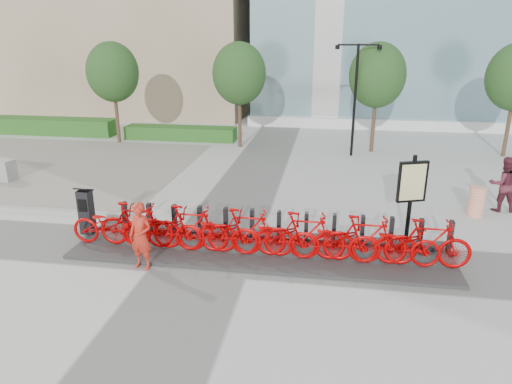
# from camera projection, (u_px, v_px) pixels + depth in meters

# --- Properties ---
(ground) EXTENTS (120.00, 120.00, 0.00)m
(ground) POSITION_uv_depth(u_px,v_px,m) (208.00, 253.00, 11.69)
(ground) COLOR #B1B1B0
(gravel_patch) EXTENTS (14.00, 14.00, 0.00)m
(gravel_patch) POSITION_uv_depth(u_px,v_px,m) (26.00, 165.00, 19.74)
(gravel_patch) COLOR slate
(gravel_patch) RESTS_ON ground
(hedge_a) EXTENTS (10.00, 1.40, 0.90)m
(hedge_a) POSITION_uv_depth(u_px,v_px,m) (32.00, 125.00, 26.27)
(hedge_a) COLOR #2C7524
(hedge_a) RESTS_ON ground
(hedge_b) EXTENTS (6.00, 1.20, 0.70)m
(hedge_b) POSITION_uv_depth(u_px,v_px,m) (181.00, 133.00, 24.68)
(hedge_b) COLOR #2C7524
(hedge_b) RESTS_ON ground
(tree_0) EXTENTS (2.60, 2.60, 5.10)m
(tree_0) POSITION_uv_depth(u_px,v_px,m) (113.00, 72.00, 22.96)
(tree_0) COLOR brown
(tree_0) RESTS_ON ground
(tree_1) EXTENTS (2.60, 2.60, 5.10)m
(tree_1) POSITION_uv_depth(u_px,v_px,m) (239.00, 74.00, 21.99)
(tree_1) COLOR brown
(tree_1) RESTS_ON ground
(tree_2) EXTENTS (2.60, 2.60, 5.10)m
(tree_2) POSITION_uv_depth(u_px,v_px,m) (377.00, 75.00, 21.02)
(tree_2) COLOR brown
(tree_2) RESTS_ON ground
(streetlamp) EXTENTS (2.00, 0.20, 5.00)m
(streetlamp) POSITION_uv_depth(u_px,v_px,m) (356.00, 87.00, 20.38)
(streetlamp) COLOR black
(streetlamp) RESTS_ON ground
(dock_pad) EXTENTS (9.60, 2.40, 0.08)m
(dock_pad) POSITION_uv_depth(u_px,v_px,m) (260.00, 250.00, 11.77)
(dock_pad) COLOR #343434
(dock_pad) RESTS_ON ground
(dock_rail_posts) EXTENTS (8.74, 0.50, 0.85)m
(dock_rail_posts) POSITION_uv_depth(u_px,v_px,m) (279.00, 227.00, 12.00)
(dock_rail_posts) COLOR black
(dock_rail_posts) RESTS_ON dock_pad
(bike_0) EXTENTS (2.05, 0.72, 1.08)m
(bike_0) POSITION_uv_depth(u_px,v_px,m) (110.00, 225.00, 11.84)
(bike_0) COLOR #AA0001
(bike_0) RESTS_ON dock_pad
(bike_1) EXTENTS (1.99, 0.56, 1.20)m
(bike_1) POSITION_uv_depth(u_px,v_px,m) (136.00, 225.00, 11.71)
(bike_1) COLOR #AA0001
(bike_1) RESTS_ON dock_pad
(bike_2) EXTENTS (2.05, 0.72, 1.08)m
(bike_2) POSITION_uv_depth(u_px,v_px,m) (163.00, 228.00, 11.62)
(bike_2) COLOR #AA0001
(bike_2) RESTS_ON dock_pad
(bike_3) EXTENTS (1.99, 0.56, 1.20)m
(bike_3) POSITION_uv_depth(u_px,v_px,m) (190.00, 228.00, 11.50)
(bike_3) COLOR #AA0001
(bike_3) RESTS_ON dock_pad
(bike_4) EXTENTS (2.05, 0.72, 1.08)m
(bike_4) POSITION_uv_depth(u_px,v_px,m) (218.00, 232.00, 11.41)
(bike_4) COLOR #AA0001
(bike_4) RESTS_ON dock_pad
(bike_5) EXTENTS (1.99, 0.56, 1.20)m
(bike_5) POSITION_uv_depth(u_px,v_px,m) (246.00, 232.00, 11.28)
(bike_5) COLOR #AA0001
(bike_5) RESTS_ON dock_pad
(bike_6) EXTENTS (2.05, 0.72, 1.08)m
(bike_6) POSITION_uv_depth(u_px,v_px,m) (275.00, 236.00, 11.19)
(bike_6) COLOR #AA0001
(bike_6) RESTS_ON dock_pad
(bike_7) EXTENTS (1.99, 0.56, 1.20)m
(bike_7) POSITION_uv_depth(u_px,v_px,m) (304.00, 235.00, 11.06)
(bike_7) COLOR #AA0001
(bike_7) RESTS_ON dock_pad
(bike_8) EXTENTS (2.05, 0.72, 1.08)m
(bike_8) POSITION_uv_depth(u_px,v_px,m) (334.00, 240.00, 10.98)
(bike_8) COLOR #AA0001
(bike_8) RESTS_ON dock_pad
(bike_9) EXTENTS (1.99, 0.56, 1.20)m
(bike_9) POSITION_uv_depth(u_px,v_px,m) (365.00, 239.00, 10.85)
(bike_9) COLOR #AA0001
(bike_9) RESTS_ON dock_pad
(bike_10) EXTENTS (2.05, 0.72, 1.08)m
(bike_10) POSITION_uv_depth(u_px,v_px,m) (396.00, 244.00, 10.76)
(bike_10) COLOR #AA0001
(bike_10) RESTS_ON dock_pad
(bike_11) EXTENTS (1.99, 0.56, 1.20)m
(bike_11) POSITION_uv_depth(u_px,v_px,m) (428.00, 243.00, 10.63)
(bike_11) COLOR #AA0001
(bike_11) RESTS_ON dock_pad
(kiosk) EXTENTS (0.43, 0.36, 1.36)m
(kiosk) POSITION_uv_depth(u_px,v_px,m) (86.00, 211.00, 12.48)
(kiosk) COLOR black
(kiosk) RESTS_ON dock_pad
(worker_red) EXTENTS (0.68, 0.52, 1.64)m
(worker_red) POSITION_uv_depth(u_px,v_px,m) (141.00, 236.00, 10.69)
(worker_red) COLOR red
(worker_red) RESTS_ON ground
(pedestrian) EXTENTS (0.90, 0.72, 1.76)m
(pedestrian) POSITION_uv_depth(u_px,v_px,m) (503.00, 184.00, 14.29)
(pedestrian) COLOR #56202D
(pedestrian) RESTS_ON ground
(construction_barrel) EXTENTS (0.52, 0.52, 0.92)m
(construction_barrel) POSITION_uv_depth(u_px,v_px,m) (477.00, 202.00, 14.01)
(construction_barrel) COLOR #F0571E
(construction_barrel) RESTS_ON ground
(map_sign) EXTENTS (0.78, 0.38, 2.40)m
(map_sign) POSITION_uv_depth(u_px,v_px,m) (412.00, 186.00, 11.84)
(map_sign) COLOR black
(map_sign) RESTS_ON ground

